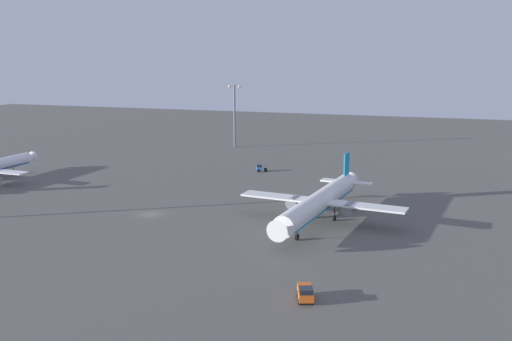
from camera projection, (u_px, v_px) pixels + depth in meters
name	position (u px, v px, depth m)	size (l,w,h in m)	color
ground_plane	(150.00, 214.00, 125.54)	(416.00, 416.00, 0.00)	#56544F
airplane_terminal_side	(320.00, 201.00, 119.04)	(34.57, 44.28, 11.36)	silver
pushback_tug	(260.00, 168.00, 169.41)	(3.52, 2.80, 2.05)	#3372BF
baggage_tractor	(305.00, 293.00, 82.06)	(3.17, 4.55, 2.25)	#D85919
apron_light_west	(234.00, 111.00, 210.39)	(4.80, 0.90, 22.11)	slate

